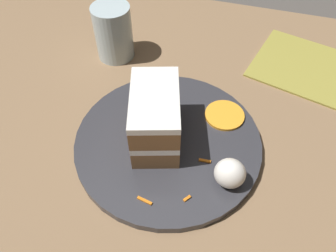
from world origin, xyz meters
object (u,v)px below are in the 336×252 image
object	(u,v)px
plate	(168,142)
drinking_glass	(114,36)
cake_slice	(155,117)
orange_garnish	(225,115)
menu_card	(324,73)
cream_dollop	(230,173)

from	to	relation	value
plate	drinking_glass	xyz separation A→B (m)	(0.17, -0.20, 0.04)
cake_slice	orange_garnish	distance (m)	0.13
drinking_glass	menu_card	world-z (taller)	drinking_glass
plate	cake_slice	bearing A→B (deg)	0.59
plate	cream_dollop	world-z (taller)	cream_dollop
orange_garnish	drinking_glass	world-z (taller)	drinking_glass
plate	drinking_glass	world-z (taller)	drinking_glass
menu_card	drinking_glass	bearing A→B (deg)	112.68
cream_dollop	drinking_glass	bearing A→B (deg)	-41.83
cake_slice	drinking_glass	distance (m)	0.25
cream_dollop	menu_card	distance (m)	0.34
drinking_glass	menu_card	distance (m)	0.43
plate	cake_slice	size ratio (longest dim) A/B	2.16
cream_dollop	plate	bearing A→B (deg)	-26.07
drinking_glass	menu_card	bearing A→B (deg)	-171.98
plate	cream_dollop	size ratio (longest dim) A/B	6.22
menu_card	orange_garnish	bearing A→B (deg)	151.21
drinking_glass	orange_garnish	bearing A→B (deg)	154.09
plate	orange_garnish	world-z (taller)	orange_garnish
cake_slice	drinking_glass	xyz separation A→B (m)	(0.15, -0.20, -0.01)
plate	cake_slice	world-z (taller)	cake_slice
cake_slice	menu_card	size ratio (longest dim) A/B	0.51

